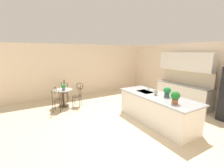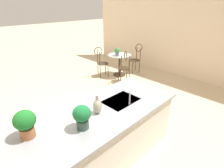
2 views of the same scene
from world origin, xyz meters
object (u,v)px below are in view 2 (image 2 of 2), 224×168
at_px(potted_plant_counter_far, 25,123).
at_px(chair_near_window, 125,65).
at_px(potted_plant_on_table, 117,51).
at_px(potted_plant_counter_near, 82,116).
at_px(vase_on_counter, 97,106).
at_px(chair_by_island, 136,57).
at_px(bistro_table, 120,63).
at_px(chair_toward_desk, 101,60).

bearing_deg(potted_plant_counter_far, chair_near_window, -155.60).
distance_m(potted_plant_on_table, potted_plant_counter_far, 4.33).
height_order(potted_plant_on_table, potted_plant_counter_near, potted_plant_counter_near).
bearing_deg(potted_plant_counter_far, vase_on_counter, 167.63).
bearing_deg(vase_on_counter, potted_plant_counter_far, -12.37).
bearing_deg(chair_near_window, chair_by_island, -161.50).
xyz_separation_m(chair_near_window, potted_plant_on_table, (-0.21, -0.53, 0.31)).
bearing_deg(chair_by_island, chair_near_window, 18.50).
xyz_separation_m(chair_by_island, potted_plant_on_table, (0.79, -0.19, 0.31)).
bearing_deg(potted_plant_counter_near, potted_plant_counter_far, -30.40).
distance_m(bistro_table, potted_plant_on_table, 0.46).
distance_m(chair_near_window, potted_plant_counter_far, 3.93).
relative_size(potted_plant_counter_near, potted_plant_counter_far, 0.91).
bearing_deg(potted_plant_counter_near, vase_on_counter, -160.30).
distance_m(chair_near_window, potted_plant_counter_near, 3.60).
height_order(chair_by_island, potted_plant_counter_near, potted_plant_counter_near).
distance_m(chair_toward_desk, potted_plant_on_table, 0.62).
height_order(potted_plant_on_table, potted_plant_counter_far, potted_plant_counter_far).
height_order(chair_toward_desk, vase_on_counter, vase_on_counter).
distance_m(potted_plant_counter_far, vase_on_counter, 0.93).
bearing_deg(chair_by_island, chair_toward_desk, -25.81).
relative_size(potted_plant_counter_far, vase_on_counter, 1.21).
distance_m(bistro_table, vase_on_counter, 3.85).
distance_m(chair_by_island, vase_on_counter, 4.25).
xyz_separation_m(chair_by_island, chair_toward_desk, (1.18, -0.57, 0.00)).
bearing_deg(chair_by_island, vase_on_counter, 30.41).
relative_size(potted_plant_on_table, vase_on_counter, 0.89).
bearing_deg(chair_toward_desk, vase_on_counter, 47.66).
bearing_deg(potted_plant_counter_far, potted_plant_on_table, -150.38).
distance_m(bistro_table, potted_plant_counter_near, 4.21).
bearing_deg(chair_by_island, potted_plant_counter_far, 23.14).
bearing_deg(bistro_table, potted_plant_counter_near, 36.43).
bearing_deg(chair_toward_desk, potted_plant_counter_near, 45.16).
height_order(chair_toward_desk, potted_plant_on_table, chair_toward_desk).
bearing_deg(potted_plant_counter_near, chair_near_window, -147.19).
height_order(bistro_table, chair_toward_desk, chair_toward_desk).
height_order(potted_plant_on_table, vase_on_counter, vase_on_counter).
bearing_deg(vase_on_counter, potted_plant_counter_near, 19.70).
relative_size(chair_by_island, potted_plant_on_table, 4.08).
height_order(potted_plant_counter_near, vase_on_counter, potted_plant_counter_near).
height_order(chair_by_island, potted_plant_on_table, chair_by_island).
xyz_separation_m(chair_near_window, potted_plant_counter_near, (2.99, 1.93, 0.53)).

